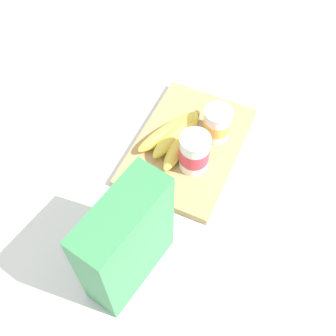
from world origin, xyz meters
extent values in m
plane|color=silver|center=(0.00, 0.00, 0.00)|extent=(2.40, 2.40, 0.00)
cube|color=tan|center=(0.00, 0.00, 0.01)|extent=(0.33, 0.23, 0.02)
cube|color=#38844C|center=(0.31, 0.01, 0.12)|extent=(0.19, 0.10, 0.25)
cylinder|color=white|center=(-0.05, 0.05, 0.06)|extent=(0.06, 0.06, 0.08)
cylinder|color=gold|center=(-0.05, 0.05, 0.06)|extent=(0.06, 0.06, 0.03)
cylinder|color=silver|center=(-0.05, 0.05, 0.10)|extent=(0.06, 0.06, 0.00)
cylinder|color=white|center=(0.05, 0.03, 0.07)|extent=(0.06, 0.06, 0.09)
cylinder|color=#DB384C|center=(0.05, 0.03, 0.07)|extent=(0.07, 0.07, 0.04)
cylinder|color=silver|center=(0.05, 0.03, 0.11)|extent=(0.07, 0.07, 0.00)
ellipsoid|color=yellow|center=(0.00, -0.05, 0.04)|extent=(0.17, 0.11, 0.04)
ellipsoid|color=yellow|center=(0.00, -0.03, 0.04)|extent=(0.17, 0.07, 0.04)
ellipsoid|color=yellow|center=(0.01, -0.01, 0.04)|extent=(0.18, 0.04, 0.03)
cylinder|color=brown|center=(-0.08, -0.01, 0.03)|extent=(0.01, 0.01, 0.02)
camera|label=1|loc=(0.55, 0.20, 0.82)|focal=46.19mm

